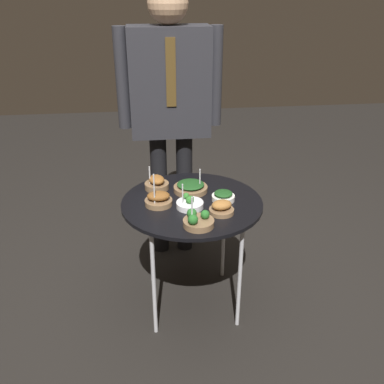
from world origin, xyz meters
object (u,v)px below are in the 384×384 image
object	(u,v)px
serving_cart	(192,208)
bowl_roast_near_rim	(157,183)
bowl_spinach_mid_right	(191,187)
bowl_roast_mid_left	(222,208)
bowl_spinach_back_right	(223,196)
bowl_broccoli_far_rim	(197,221)
bowl_roast_back_left	(158,199)
waiter_figure	(170,96)
bowl_broccoli_front_left	(190,204)

from	to	relation	value
serving_cart	bowl_roast_near_rim	xyz separation A→B (m)	(-0.16, 0.17, 0.07)
bowl_spinach_mid_right	bowl_roast_mid_left	bearing A→B (deg)	-65.33
bowl_roast_near_rim	bowl_spinach_back_right	bearing A→B (deg)	-28.59
serving_cart	bowl_broccoli_far_rim	world-z (taller)	bowl_broccoli_far_rim
bowl_roast_back_left	bowl_spinach_back_right	xyz separation A→B (m)	(0.32, 0.01, -0.01)
serving_cart	bowl_roast_mid_left	bearing A→B (deg)	-48.33
bowl_roast_mid_left	waiter_figure	world-z (taller)	waiter_figure
bowl_spinach_mid_right	bowl_broccoli_front_left	distance (m)	0.18
serving_cart	bowl_broccoli_front_left	size ratio (longest dim) A/B	5.35
waiter_figure	bowl_roast_back_left	bearing A→B (deg)	-100.61
bowl_spinach_mid_right	bowl_broccoli_front_left	world-z (taller)	bowl_broccoli_front_left
bowl_spinach_back_right	waiter_figure	distance (m)	0.70
bowl_broccoli_far_rim	bowl_roast_mid_left	bearing A→B (deg)	39.12
bowl_roast_mid_left	bowl_broccoli_front_left	distance (m)	0.16
bowl_broccoli_front_left	bowl_roast_near_rim	bearing A→B (deg)	122.57
serving_cart	bowl_roast_back_left	xyz separation A→B (m)	(-0.16, -0.02, 0.07)
bowl_roast_back_left	bowl_roast_mid_left	bearing A→B (deg)	-22.63
bowl_roast_back_left	bowl_roast_mid_left	world-z (taller)	bowl_roast_back_left
bowl_roast_back_left	serving_cart	bearing A→B (deg)	5.98
bowl_spinach_back_right	bowl_roast_mid_left	size ratio (longest dim) A/B	0.97
bowl_spinach_back_right	bowl_roast_near_rim	distance (m)	0.36
serving_cart	bowl_roast_back_left	size ratio (longest dim) A/B	3.97
bowl_spinach_mid_right	waiter_figure	distance (m)	0.57
bowl_spinach_back_right	bowl_broccoli_front_left	world-z (taller)	bowl_broccoli_front_left
bowl_roast_mid_left	bowl_spinach_back_right	bearing A→B (deg)	75.91
bowl_broccoli_far_rim	bowl_roast_near_rim	distance (m)	0.44
bowl_broccoli_far_rim	serving_cart	bearing A→B (deg)	88.58
bowl_spinach_back_right	bowl_roast_near_rim	world-z (taller)	bowl_roast_near_rim
serving_cart	bowl_roast_back_left	bearing A→B (deg)	-174.02
bowl_spinach_mid_right	bowl_spinach_back_right	xyz separation A→B (m)	(0.15, -0.12, -0.00)
bowl_broccoli_far_rim	waiter_figure	distance (m)	0.87
bowl_roast_mid_left	bowl_broccoli_far_rim	distance (m)	0.16
serving_cart	waiter_figure	xyz separation A→B (m)	(-0.06, 0.55, 0.43)
bowl_spinach_mid_right	bowl_roast_near_rim	bearing A→B (deg)	163.10
serving_cart	bowl_roast_mid_left	size ratio (longest dim) A/B	5.95
bowl_spinach_back_right	bowl_roast_near_rim	xyz separation A→B (m)	(-0.32, 0.17, 0.01)
bowl_spinach_mid_right	bowl_roast_back_left	xyz separation A→B (m)	(-0.17, -0.13, 0.01)
bowl_roast_mid_left	bowl_roast_near_rim	size ratio (longest dim) A/B	0.93
bowl_broccoli_far_rim	bowl_roast_near_rim	bearing A→B (deg)	111.33
bowl_roast_mid_left	bowl_spinach_mid_right	bearing A→B (deg)	114.67
bowl_roast_mid_left	waiter_figure	size ratio (longest dim) A/B	0.07
bowl_roast_back_left	bowl_broccoli_front_left	distance (m)	0.15
bowl_spinach_mid_right	bowl_roast_near_rim	xyz separation A→B (m)	(-0.17, 0.05, 0.01)
bowl_spinach_mid_right	bowl_roast_near_rim	world-z (taller)	bowl_spinach_mid_right
bowl_roast_near_rim	waiter_figure	bearing A→B (deg)	74.51
bowl_broccoli_front_left	bowl_spinach_back_right	bearing A→B (deg)	17.45
bowl_roast_back_left	waiter_figure	distance (m)	0.68
bowl_spinach_back_right	bowl_broccoli_far_rim	size ratio (longest dim) A/B	0.73
bowl_spinach_back_right	waiter_figure	size ratio (longest dim) A/B	0.07
serving_cart	bowl_spinach_mid_right	size ratio (longest dim) A/B	3.98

